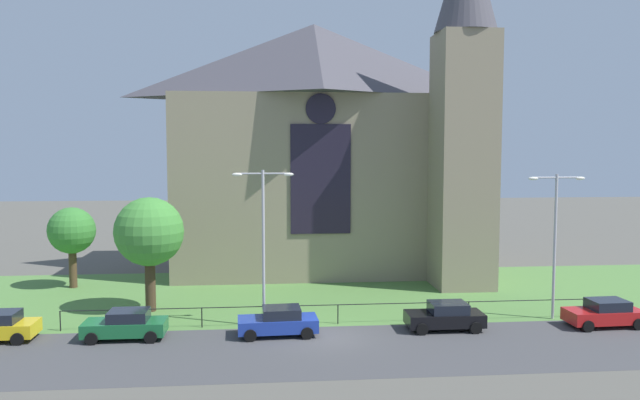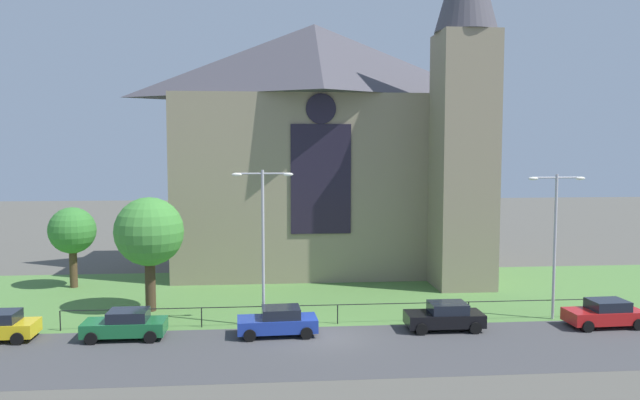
% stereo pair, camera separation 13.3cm
% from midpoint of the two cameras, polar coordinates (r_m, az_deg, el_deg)
% --- Properties ---
extents(ground, '(160.00, 160.00, 0.00)m').
position_cam_midpoint_polar(ground, '(42.66, -0.62, -8.66)').
color(ground, '#56544C').
extents(road_asphalt, '(120.00, 8.00, 0.01)m').
position_cam_midpoint_polar(road_asphalt, '(31.15, 1.13, -13.74)').
color(road_asphalt, '#424244').
rests_on(road_asphalt, ground).
extents(grass_verge, '(120.00, 20.00, 0.01)m').
position_cam_midpoint_polar(grass_verge, '(40.72, -0.40, -9.30)').
color(grass_verge, '#517F3D').
rests_on(grass_verge, ground).
extents(church_building, '(23.20, 16.20, 26.00)m').
position_cam_midpoint_polar(church_building, '(50.20, 0.49, 5.18)').
color(church_building, gray).
rests_on(church_building, ground).
extents(iron_railing, '(30.50, 0.07, 1.13)m').
position_cam_midpoint_polar(iron_railing, '(35.26, 1.76, -9.90)').
color(iron_railing, black).
rests_on(iron_railing, ground).
extents(tree_left_far, '(3.30, 3.30, 5.77)m').
position_cam_midpoint_polar(tree_left_far, '(47.18, -21.93, -2.70)').
color(tree_left_far, '#4C3823').
rests_on(tree_left_far, ground).
extents(tree_left_near, '(4.18, 4.18, 6.99)m').
position_cam_midpoint_polar(tree_left_near, '(38.68, -15.47, -2.92)').
color(tree_left_near, '#423021').
rests_on(tree_left_near, ground).
extents(streetlamp_near, '(3.37, 0.26, 8.75)m').
position_cam_midpoint_polar(streetlamp_near, '(34.06, -5.20, -2.64)').
color(streetlamp_near, '#B2B2B7').
rests_on(streetlamp_near, ground).
extents(streetlamp_far, '(3.37, 0.26, 8.46)m').
position_cam_midpoint_polar(streetlamp_far, '(37.93, 21.09, -2.42)').
color(streetlamp_far, '#B2B2B7').
rests_on(streetlamp_far, ground).
extents(parked_car_green, '(4.20, 2.02, 1.51)m').
position_cam_midpoint_polar(parked_car_green, '(34.22, -17.48, -10.97)').
color(parked_car_green, '#196033').
rests_on(parked_car_green, ground).
extents(parked_car_blue, '(4.28, 2.19, 1.51)m').
position_cam_midpoint_polar(parked_car_blue, '(33.32, -3.80, -11.18)').
color(parked_car_blue, '#1E3899').
rests_on(parked_car_blue, ground).
extents(parked_car_black, '(4.21, 2.04, 1.51)m').
position_cam_midpoint_polar(parked_car_black, '(34.91, 11.62, -10.53)').
color(parked_car_black, black).
rests_on(parked_car_black, ground).
extents(parked_car_red, '(4.26, 2.15, 1.51)m').
position_cam_midpoint_polar(parked_car_red, '(38.27, 25.00, -9.52)').
color(parked_car_red, '#B21919').
rests_on(parked_car_red, ground).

